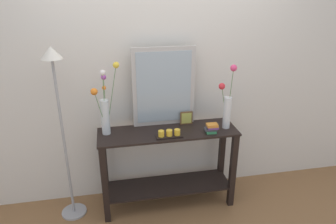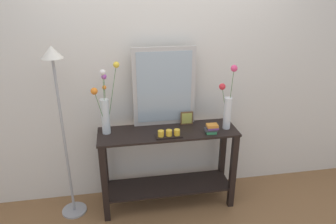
% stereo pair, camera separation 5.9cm
% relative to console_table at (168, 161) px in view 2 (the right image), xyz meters
% --- Properties ---
extents(ground_plane, '(7.00, 6.00, 0.02)m').
position_rel_console_table_xyz_m(ground_plane, '(0.00, 0.00, -0.51)').
color(ground_plane, brown).
extents(wall_back, '(6.40, 0.08, 2.70)m').
position_rel_console_table_xyz_m(wall_back, '(0.00, 0.32, 0.85)').
color(wall_back, silver).
rests_on(wall_back, ground).
extents(console_table, '(1.32, 0.39, 0.83)m').
position_rel_console_table_xyz_m(console_table, '(0.00, 0.00, 0.00)').
color(console_table, black).
rests_on(console_table, ground).
extents(mirror_leaning, '(0.60, 0.03, 0.77)m').
position_rel_console_table_xyz_m(mirror_leaning, '(-0.01, 0.17, 0.71)').
color(mirror_leaning, '#B7B2AD').
rests_on(mirror_leaning, console_table).
extents(tall_vase_left, '(0.26, 0.22, 0.66)m').
position_rel_console_table_xyz_m(tall_vase_left, '(-0.57, 0.06, 0.59)').
color(tall_vase_left, silver).
rests_on(tall_vase_left, console_table).
extents(vase_right, '(0.14, 0.11, 0.62)m').
position_rel_console_table_xyz_m(vase_right, '(0.56, -0.03, 0.56)').
color(vase_right, silver).
rests_on(vase_right, console_table).
extents(candle_tray, '(0.24, 0.09, 0.07)m').
position_rel_console_table_xyz_m(candle_tray, '(-0.01, -0.12, 0.36)').
color(candle_tray, black).
rests_on(candle_tray, console_table).
extents(picture_frame_small, '(0.12, 0.01, 0.13)m').
position_rel_console_table_xyz_m(picture_frame_small, '(0.21, 0.12, 0.39)').
color(picture_frame_small, brown).
rests_on(picture_frame_small, console_table).
extents(book_stack, '(0.12, 0.09, 0.09)m').
position_rel_console_table_xyz_m(book_stack, '(0.39, -0.11, 0.37)').
color(book_stack, '#388E56').
rests_on(book_stack, console_table).
extents(floor_lamp, '(0.24, 0.24, 1.66)m').
position_rel_console_table_xyz_m(floor_lamp, '(-0.95, 0.02, 0.62)').
color(floor_lamp, '#9E9EA3').
rests_on(floor_lamp, ground).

